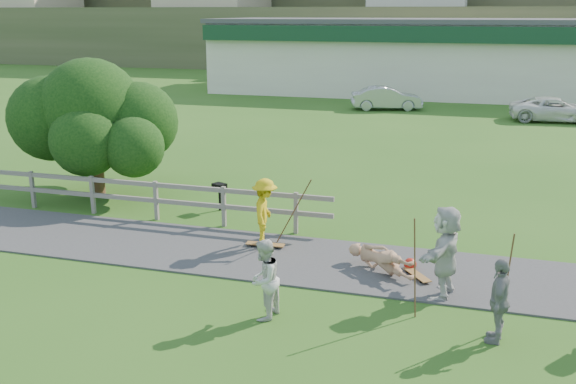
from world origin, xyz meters
name	(u,v)px	position (x,y,z in m)	size (l,w,h in m)	color
ground	(169,272)	(0.00, 0.00, 0.00)	(260.00, 260.00, 0.00)	#2D5D1A
path	(197,248)	(0.00, 1.50, 0.02)	(34.00, 3.00, 0.04)	#373739
fence	(73,187)	(-4.62, 3.30, 0.72)	(15.05, 0.10, 1.10)	slate
strip_mall	(447,56)	(4.00, 34.94, 2.58)	(32.50, 10.75, 5.10)	silver
skater_rider	(265,216)	(1.58, 2.03, 0.82)	(1.06, 0.61, 1.64)	gold
skater_fallen	(381,259)	(4.52, 1.28, 0.32)	(1.76, 0.42, 0.64)	tan
spectator_a	(264,280)	(2.73, -1.48, 0.77)	(0.75, 0.59, 1.55)	silver
spectator_b	(499,301)	(6.90, -1.17, 0.77)	(0.90, 0.38, 1.54)	gray
spectator_d	(445,252)	(5.89, 0.44, 0.96)	(1.77, 0.56, 1.91)	beige
car_silver	(387,98)	(1.16, 25.85, 0.67)	(1.43, 4.09, 1.35)	#A6A8AD
car_white	(555,110)	(10.22, 24.13, 0.63)	(2.09, 4.54, 1.26)	white
tree	(94,142)	(-5.05, 5.17, 1.65)	(5.01, 5.01, 3.30)	black
bbq	(220,197)	(-0.65, 4.59, 0.40)	(0.37, 0.28, 0.81)	black
longboard_rider	(265,246)	(1.58, 2.03, 0.05)	(0.94, 0.23, 0.10)	olive
longboard_fallen	(417,277)	(5.32, 1.18, 0.05)	(0.85, 0.21, 0.09)	olive
helmet	(410,264)	(5.12, 1.63, 0.14)	(0.28, 0.28, 0.28)	#AC1B11
pole_rider	(293,208)	(2.18, 2.43, 0.96)	(0.03, 0.03, 1.92)	brown
pole_spec_left	(415,269)	(5.40, -0.64, 0.98)	(0.03, 0.03, 1.95)	brown
pole_spec_right	(506,283)	(7.01, -0.75, 0.93)	(0.03, 0.03, 1.87)	brown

